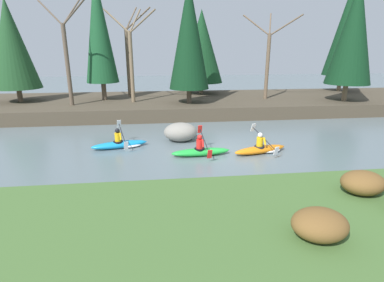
# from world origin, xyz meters

# --- Properties ---
(ground_plane) EXTENTS (90.00, 90.00, 0.00)m
(ground_plane) POSITION_xyz_m (0.00, 0.00, 0.00)
(ground_plane) COLOR slate
(riverbank_near) EXTENTS (44.00, 5.29, 0.57)m
(riverbank_near) POSITION_xyz_m (0.00, -6.79, 0.28)
(riverbank_near) COLOR #476B33
(riverbank_near) RESTS_ON ground
(riverbank_far) EXTENTS (44.00, 9.25, 0.91)m
(riverbank_far) POSITION_xyz_m (0.00, 10.74, 0.46)
(riverbank_far) COLOR #4C4233
(riverbank_far) RESTS_ON ground
(conifer_tree_far_left) EXTENTS (3.37, 3.37, 7.28)m
(conifer_tree_far_left) POSITION_xyz_m (-13.27, 10.61, 5.05)
(conifer_tree_far_left) COLOR brown
(conifer_tree_far_left) RESTS_ON riverbank_far
(conifer_tree_left) EXTENTS (2.43, 2.43, 9.26)m
(conifer_tree_left) POSITION_xyz_m (-7.08, 10.74, 6.20)
(conifer_tree_left) COLOR brown
(conifer_tree_left) RESTS_ON riverbank_far
(conifer_tree_mid_left) EXTENTS (2.85, 2.85, 8.42)m
(conifer_tree_mid_left) POSITION_xyz_m (-0.66, 8.51, 5.64)
(conifer_tree_mid_left) COLOR brown
(conifer_tree_mid_left) RESTS_ON riverbank_far
(conifer_tree_centre) EXTENTS (3.72, 3.72, 7.00)m
(conifer_tree_centre) POSITION_xyz_m (0.94, 13.33, 4.91)
(conifer_tree_centre) COLOR #7A664C
(conifer_tree_centre) RESTS_ON riverbank_far
(conifer_tree_mid_right) EXTENTS (3.22, 3.22, 8.59)m
(conifer_tree_mid_right) POSITION_xyz_m (11.22, 8.03, 5.84)
(conifer_tree_mid_right) COLOR #7A664C
(conifer_tree_mid_right) RESTS_ON riverbank_far
(conifer_tree_right) EXTENTS (3.40, 3.40, 9.30)m
(conifer_tree_right) POSITION_xyz_m (14.14, 13.44, 6.30)
(conifer_tree_right) COLOR #7A664C
(conifer_tree_right) RESTS_ON riverbank_far
(bare_tree_upstream) EXTENTS (3.97, 3.93, 7.24)m
(bare_tree_upstream) POSITION_xyz_m (-8.96, 8.63, 4.32)
(bare_tree_upstream) COLOR brown
(bare_tree_upstream) RESTS_ON riverbank_far
(bare_tree_mid_upstream) EXTENTS (3.95, 3.90, 7.20)m
(bare_tree_mid_upstream) POSITION_xyz_m (-5.23, 12.44, 4.30)
(bare_tree_mid_upstream) COLOR brown
(bare_tree_mid_upstream) RESTS_ON riverbank_far
(bare_tree_mid_downstream) EXTENTS (3.69, 3.65, 6.70)m
(bare_tree_mid_downstream) POSITION_xyz_m (-4.74, 9.48, 4.07)
(bare_tree_mid_downstream) COLOR #7A664C
(bare_tree_mid_downstream) RESTS_ON riverbank_far
(bare_tree_downstream) EXTENTS (3.62, 3.58, 6.57)m
(bare_tree_downstream) POSITION_xyz_m (5.66, 9.93, 4.01)
(bare_tree_downstream) COLOR brown
(bare_tree_downstream) RESTS_ON riverbank_far
(shrub_clump_nearest) EXTENTS (1.28, 1.07, 0.69)m
(shrub_clump_nearest) POSITION_xyz_m (0.51, -7.78, 0.92)
(shrub_clump_nearest) COLOR brown
(shrub_clump_nearest) RESTS_ON riverbank_near
(shrub_clump_second) EXTENTS (1.28, 1.07, 0.69)m
(shrub_clump_second) POSITION_xyz_m (2.93, -5.85, 0.92)
(shrub_clump_second) COLOR brown
(shrub_clump_second) RESTS_ON riverbank_near
(kayaker_lead) EXTENTS (2.77, 2.04, 1.20)m
(kayaker_lead) POSITION_xyz_m (1.84, -0.38, 0.20)
(kayaker_lead) COLOR orange
(kayaker_lead) RESTS_ON ground
(kayaker_middle) EXTENTS (2.79, 2.07, 1.20)m
(kayaker_middle) POSITION_xyz_m (-1.09, -0.42, 0.22)
(kayaker_middle) COLOR green
(kayaker_middle) RESTS_ON ground
(kayaker_trailing) EXTENTS (2.78, 2.04, 1.20)m
(kayaker_trailing) POSITION_xyz_m (-4.84, 1.19, 0.20)
(kayaker_trailing) COLOR #1993D6
(kayaker_trailing) RESTS_ON ground
(boulder_midstream) EXTENTS (1.76, 1.37, 0.99)m
(boulder_midstream) POSITION_xyz_m (-1.84, 1.99, 0.50)
(boulder_midstream) COLOR gray
(boulder_midstream) RESTS_ON ground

